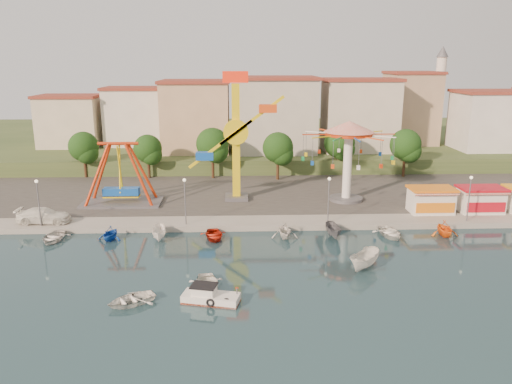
{
  "coord_description": "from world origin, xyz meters",
  "views": [
    {
      "loc": [
        -2.13,
        -40.39,
        18.37
      ],
      "look_at": [
        -0.1,
        14.0,
        4.0
      ],
      "focal_mm": 35.0,
      "sensor_mm": 36.0,
      "label": 1
    }
  ],
  "objects_px": {
    "kamikaze_tower": "(239,141)",
    "wave_swinger": "(348,143)",
    "pirate_ship_ride": "(120,175)",
    "van": "(44,215)",
    "skiff": "(365,260)",
    "rowboat_a": "(207,284)",
    "cabin_motorboat": "(209,297)"
  },
  "relations": [
    {
      "from": "cabin_motorboat",
      "to": "skiff",
      "type": "relative_size",
      "value": 1.05
    },
    {
      "from": "rowboat_a",
      "to": "van",
      "type": "distance_m",
      "value": 25.35
    },
    {
      "from": "kamikaze_tower",
      "to": "pirate_ship_ride",
      "type": "bearing_deg",
      "value": -174.53
    },
    {
      "from": "pirate_ship_ride",
      "to": "kamikaze_tower",
      "type": "relative_size",
      "value": 0.61
    },
    {
      "from": "van",
      "to": "cabin_motorboat",
      "type": "bearing_deg",
      "value": -133.37
    },
    {
      "from": "rowboat_a",
      "to": "skiff",
      "type": "height_order",
      "value": "skiff"
    },
    {
      "from": "rowboat_a",
      "to": "van",
      "type": "bearing_deg",
      "value": 132.0
    },
    {
      "from": "cabin_motorboat",
      "to": "rowboat_a",
      "type": "relative_size",
      "value": 1.17
    },
    {
      "from": "cabin_motorboat",
      "to": "van",
      "type": "height_order",
      "value": "van"
    },
    {
      "from": "wave_swinger",
      "to": "kamikaze_tower",
      "type": "bearing_deg",
      "value": 176.6
    },
    {
      "from": "skiff",
      "to": "rowboat_a",
      "type": "bearing_deg",
      "value": -126.13
    },
    {
      "from": "pirate_ship_ride",
      "to": "rowboat_a",
      "type": "distance_m",
      "value": 27.13
    },
    {
      "from": "pirate_ship_ride",
      "to": "skiff",
      "type": "height_order",
      "value": "pirate_ship_ride"
    },
    {
      "from": "pirate_ship_ride",
      "to": "kamikaze_tower",
      "type": "bearing_deg",
      "value": 5.47
    },
    {
      "from": "pirate_ship_ride",
      "to": "van",
      "type": "relative_size",
      "value": 1.7
    },
    {
      "from": "kamikaze_tower",
      "to": "rowboat_a",
      "type": "bearing_deg",
      "value": -96.53
    },
    {
      "from": "skiff",
      "to": "van",
      "type": "height_order",
      "value": "van"
    },
    {
      "from": "kamikaze_tower",
      "to": "skiff",
      "type": "relative_size",
      "value": 3.66
    },
    {
      "from": "pirate_ship_ride",
      "to": "wave_swinger",
      "type": "distance_m",
      "value": 29.29
    },
    {
      "from": "pirate_ship_ride",
      "to": "rowboat_a",
      "type": "xyz_separation_m",
      "value": [
        12.2,
        -23.9,
        -3.98
      ]
    },
    {
      "from": "van",
      "to": "wave_swinger",
      "type": "bearing_deg",
      "value": -77.01
    },
    {
      "from": "rowboat_a",
      "to": "van",
      "type": "xyz_separation_m",
      "value": [
        -19.28,
        16.42,
        1.03
      ]
    },
    {
      "from": "cabin_motorboat",
      "to": "rowboat_a",
      "type": "bearing_deg",
      "value": 112.16
    },
    {
      "from": "wave_swinger",
      "to": "skiff",
      "type": "bearing_deg",
      "value": -97.46
    },
    {
      "from": "pirate_ship_ride",
      "to": "wave_swinger",
      "type": "height_order",
      "value": "wave_swinger"
    },
    {
      "from": "rowboat_a",
      "to": "skiff",
      "type": "bearing_deg",
      "value": 6.3
    },
    {
      "from": "wave_swinger",
      "to": "rowboat_a",
      "type": "height_order",
      "value": "wave_swinger"
    },
    {
      "from": "wave_swinger",
      "to": "van",
      "type": "height_order",
      "value": "wave_swinger"
    },
    {
      "from": "pirate_ship_ride",
      "to": "cabin_motorboat",
      "type": "bearing_deg",
      "value": -64.45
    },
    {
      "from": "kamikaze_tower",
      "to": "wave_swinger",
      "type": "bearing_deg",
      "value": -3.4
    },
    {
      "from": "wave_swinger",
      "to": "van",
      "type": "distance_m",
      "value": 37.62
    },
    {
      "from": "pirate_ship_ride",
      "to": "wave_swinger",
      "type": "xyz_separation_m",
      "value": [
        29.03,
        0.62,
        3.8
      ]
    }
  ]
}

